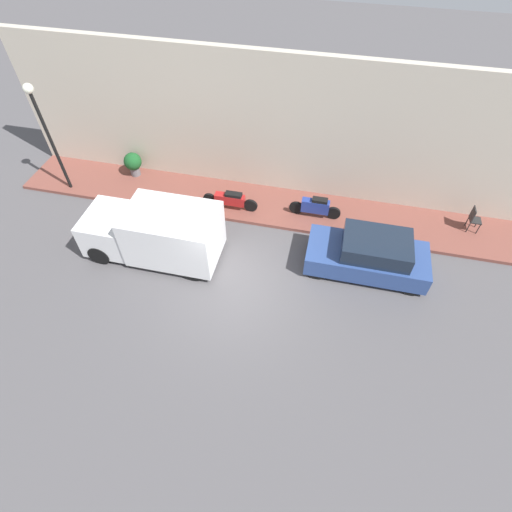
# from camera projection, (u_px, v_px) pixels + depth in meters

# --- Properties ---
(ground_plane) EXTENTS (60.00, 60.00, 0.00)m
(ground_plane) POSITION_uv_depth(u_px,v_px,m) (233.00, 290.00, 12.94)
(ground_plane) COLOR #514F51
(sidewalk) EXTENTS (2.24, 19.46, 0.13)m
(sidewalk) POSITION_uv_depth(u_px,v_px,m) (261.00, 205.00, 15.63)
(sidewalk) COLOR brown
(sidewalk) RESTS_ON ground_plane
(building_facade) EXTENTS (0.30, 19.46, 5.38)m
(building_facade) POSITION_uv_depth(u_px,v_px,m) (269.00, 127.00, 14.49)
(building_facade) COLOR beige
(building_facade) RESTS_ON ground_plane
(parked_car) EXTENTS (1.73, 3.92, 1.45)m
(parked_car) POSITION_uv_depth(u_px,v_px,m) (369.00, 255.00, 13.04)
(parked_car) COLOR #2D4784
(parked_car) RESTS_ON ground_plane
(delivery_van) EXTENTS (1.93, 4.56, 1.98)m
(delivery_van) POSITION_uv_depth(u_px,v_px,m) (154.00, 232.00, 13.28)
(delivery_van) COLOR white
(delivery_van) RESTS_ON ground_plane
(motorcycle_red) EXTENTS (0.30, 2.14, 0.73)m
(motorcycle_red) POSITION_uv_depth(u_px,v_px,m) (230.00, 200.00, 15.11)
(motorcycle_red) COLOR #B21E1E
(motorcycle_red) RESTS_ON sidewalk
(motorcycle_blue) EXTENTS (0.30, 1.92, 0.84)m
(motorcycle_blue) POSITION_uv_depth(u_px,v_px,m) (316.00, 207.00, 14.78)
(motorcycle_blue) COLOR navy
(motorcycle_blue) RESTS_ON sidewalk
(streetlamp) EXTENTS (0.35, 0.35, 4.27)m
(streetlamp) POSITION_uv_depth(u_px,v_px,m) (43.00, 122.00, 14.09)
(streetlamp) COLOR black
(streetlamp) RESTS_ON sidewalk
(potted_plant) EXTENTS (0.72, 0.72, 1.01)m
(potted_plant) POSITION_uv_depth(u_px,v_px,m) (133.00, 163.00, 16.36)
(potted_plant) COLOR slate
(potted_plant) RESTS_ON sidewalk
(cafe_chair) EXTENTS (0.40, 0.40, 0.96)m
(cafe_chair) POSITION_uv_depth(u_px,v_px,m) (474.00, 218.00, 14.22)
(cafe_chair) COLOR #262626
(cafe_chair) RESTS_ON sidewalk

